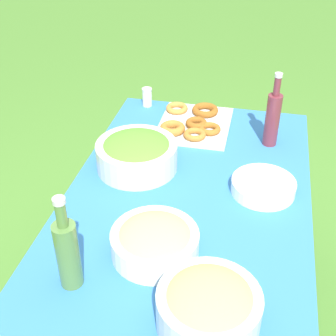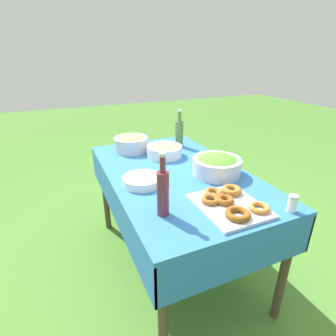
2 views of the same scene
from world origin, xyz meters
name	(u,v)px [view 1 (image 1 of 2)]	position (x,y,z in m)	size (l,w,h in m)	color
ground_plane	(183,333)	(0.00, 0.00, 0.00)	(14.00, 14.00, 0.00)	#477A2D
picnic_table	(186,218)	(0.00, 0.00, 0.67)	(1.43, 0.86, 0.77)	#2D6BB2
salad_bowl	(137,153)	(-0.14, -0.22, 0.83)	(0.31, 0.31, 0.13)	silver
pasta_bowl	(155,241)	(0.29, -0.05, 0.82)	(0.27, 0.27, 0.10)	white
donut_platter	(193,123)	(-0.50, -0.06, 0.79)	(0.36, 0.32, 0.05)	silver
plate_stack	(263,186)	(-0.09, 0.26, 0.79)	(0.23, 0.23, 0.05)	white
olive_oil_bottle	(67,252)	(0.46, -0.25, 0.89)	(0.07, 0.07, 0.30)	#4C7238
wine_bottle	(273,117)	(-0.43, 0.27, 0.89)	(0.06, 0.06, 0.31)	maroon
bread_bowl	(209,306)	(0.51, 0.15, 0.84)	(0.27, 0.27, 0.13)	silver
salt_shaker	(147,97)	(-0.66, -0.31, 0.81)	(0.05, 0.05, 0.09)	white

